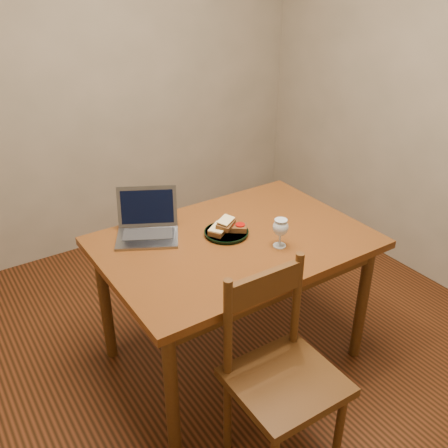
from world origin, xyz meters
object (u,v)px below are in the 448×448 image
chair (282,368)px  milk_glass (280,233)px  laptop (147,223)px  plate (226,233)px  table (235,254)px

chair → milk_glass: size_ratio=3.17×
chair → laptop: bearing=99.4°
plate → milk_glass: (0.15, -0.23, 0.06)m
milk_glass → plate: bearing=122.5°
chair → milk_glass: milk_glass is taller
milk_glass → table: bearing=129.2°
table → plate: 0.11m
plate → laptop: 0.40m
laptop → milk_glass: bearing=-16.3°
table → milk_glass: 0.27m
plate → table: bearing=-82.4°
table → laptop: 0.46m
milk_glass → chair: bearing=-126.5°
plate → laptop: (-0.32, 0.23, 0.05)m
chair → milk_glass: (0.33, 0.45, 0.31)m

